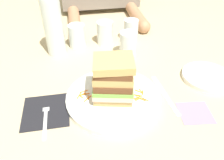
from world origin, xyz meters
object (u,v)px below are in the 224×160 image
main_plate (114,98)px  knife (166,96)px  water_bottle (53,23)px  sandwich (114,79)px  empty_tumbler_0 (131,30)px  empty_tumbler_1 (105,33)px  napkin_pink (195,113)px  juice_glass (128,45)px  empty_tumbler_2 (77,36)px  fork (45,116)px  side_plate (207,77)px  napkin_dark (46,111)px

main_plate → knife: 0.17m
water_bottle → knife: bearing=-44.1°
sandwich → empty_tumbler_0: 0.42m
main_plate → empty_tumbler_1: empty_tumbler_1 is taller
knife → napkin_pink: 0.11m
juice_glass → empty_tumbler_2: (-0.20, 0.11, 0.00)m
fork → side_plate: (0.56, 0.09, 0.00)m
fork → water_bottle: bearing=84.8°
main_plate → napkin_dark: bearing=-176.2°
sandwich → side_plate: sandwich is taller
water_bottle → empty_tumbler_2: water_bottle is taller
water_bottle → sandwich: bearing=-61.4°
fork → napkin_pink: 0.44m
fork → empty_tumbler_2: size_ratio=1.70×
main_plate → knife: main_plate is taller
fork → empty_tumbler_1: size_ratio=1.68×
napkin_pink → empty_tumbler_0: bearing=99.2°
fork → juice_glass: juice_glass is taller
empty_tumbler_2 → empty_tumbler_1: bearing=3.1°
sandwich → empty_tumbler_2: size_ratio=1.43×
juice_glass → napkin_pink: size_ratio=1.05×
knife → juice_glass: bearing=103.2°
napkin_dark → juice_glass: bearing=40.7°
fork → juice_glass: bearing=42.9°
napkin_dark → empty_tumbler_2: bearing=72.6°
juice_glass → water_bottle: water_bottle is taller
knife → napkin_pink: size_ratio=2.09×
side_plate → napkin_dark: bearing=-173.2°
water_bottle → side_plate: size_ratio=1.66×
napkin_dark → empty_tumbler_0: empty_tumbler_0 is taller
main_plate → napkin_pink: 0.25m
empty_tumbler_0 → empty_tumbler_2: bearing=-176.0°
sandwich → napkin_dark: 0.23m
knife → juice_glass: 0.28m
fork → empty_tumbler_0: 0.56m
napkin_dark → empty_tumbler_2: 0.40m
juice_glass → empty_tumbler_2: 0.23m
water_bottle → napkin_pink: 0.60m
sandwich → water_bottle: 0.37m
main_plate → empty_tumbler_0: (0.15, 0.39, 0.04)m
napkin_dark → empty_tumbler_1: 0.46m
juice_glass → napkin_pink: juice_glass is taller
water_bottle → fork: bearing=-95.2°
napkin_dark → napkin_pink: same height
sandwich → knife: sandwich is taller
main_plate → empty_tumbler_2: (-0.09, 0.37, 0.04)m
empty_tumbler_0 → side_plate: bearing=-59.4°
fork → empty_tumbler_2: (0.12, 0.41, 0.04)m
water_bottle → empty_tumbler_1: bearing=13.6°
juice_glass → napkin_dark: bearing=-139.3°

